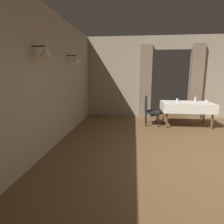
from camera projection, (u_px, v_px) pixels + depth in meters
ground at (208, 167)px, 3.40m from camera, size 10.08×10.08×0.00m
wall_left at (31, 81)px, 3.46m from camera, size 0.49×8.40×3.00m
wall_back at (170, 77)px, 7.17m from camera, size 6.40×0.27×3.00m
dining_table_mid at (187, 105)px, 6.01m from camera, size 1.56×0.93×0.75m
chair_mid_left at (150, 109)px, 6.10m from camera, size 0.44×0.44×0.93m
flower_vase_mid at (195, 98)px, 6.19m from camera, size 0.07×0.07×0.20m
glass_mid_b at (177, 100)px, 6.06m from camera, size 0.07×0.07×0.12m
glass_mid_c at (207, 101)px, 5.99m from camera, size 0.08×0.08×0.08m
plate_mid_d at (171, 103)px, 5.77m from camera, size 0.23×0.23×0.01m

